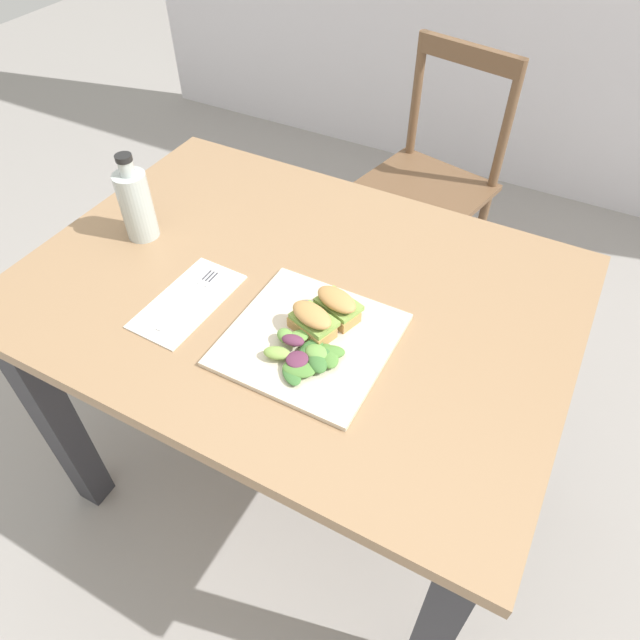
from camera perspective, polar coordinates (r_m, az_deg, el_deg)
The scene contains 10 objects.
ground_plane at distance 1.66m, azimuth -0.13°, elevation -20.64°, with size 7.95×7.95×0.00m, color gray.
dining_table at distance 1.26m, azimuth -2.49°, elevation -1.31°, with size 1.11×0.81×0.74m.
chair_wooden_far at distance 2.04m, azimuth 10.72°, elevation 13.19°, with size 0.48×0.48×0.87m.
plate_lunch at distance 1.05m, azimuth -1.03°, elevation -1.95°, with size 0.29×0.29×0.01m, color beige.
sandwich_half_front at distance 1.04m, azimuth -0.78°, elevation -0.06°, with size 0.10×0.08×0.06m.
sandwich_half_back at distance 1.07m, azimuth 1.69°, elevation 1.49°, with size 0.10×0.08×0.06m.
salad_mixed_greens at distance 1.00m, azimuth -1.25°, elevation -3.44°, with size 0.14×0.13×0.03m.
napkin_folded at distance 1.16m, azimuth -13.05°, elevation 1.86°, with size 0.12×0.24×0.00m, color silver.
fork_on_napkin at distance 1.16m, azimuth -12.57°, elevation 2.52°, with size 0.03×0.19×0.00m.
bottle_cold_brew at distance 1.31m, azimuth -17.81°, elevation 10.64°, with size 0.07×0.07×0.20m.
Camera 1 is at (0.32, -0.58, 1.52)m, focal length 32.02 mm.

